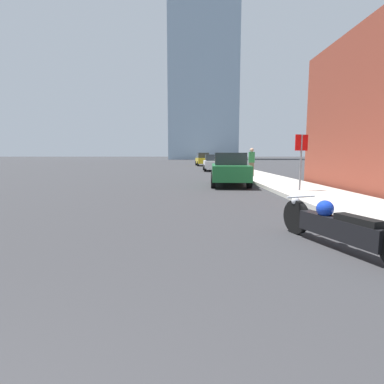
# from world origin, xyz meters

# --- Properties ---
(sidewalk) EXTENTS (2.63, 240.00, 0.15)m
(sidewalk) POSITION_xyz_m (6.24, 40.00, 0.07)
(sidewalk) COLOR #B2ADA3
(sidewalk) RESTS_ON ground_plane
(distant_tower) EXTENTS (20.45, 20.45, 63.58)m
(distant_tower) POSITION_xyz_m (6.35, 97.50, 31.79)
(distant_tower) COLOR #8CA5BC
(distant_tower) RESTS_ON ground_plane
(motorcycle) EXTENTS (1.07, 2.63, 0.76)m
(motorcycle) POSITION_xyz_m (3.89, 4.65, 0.38)
(motorcycle) COLOR black
(motorcycle) RESTS_ON ground_plane
(parked_car_green) EXTENTS (2.08, 4.38, 1.60)m
(parked_car_green) POSITION_xyz_m (3.58, 14.74, 0.81)
(parked_car_green) COLOR #1E6B33
(parked_car_green) RESTS_ON ground_plane
(parked_car_white) EXTENTS (1.88, 3.91, 1.51)m
(parked_car_white) POSITION_xyz_m (3.93, 27.67, 0.76)
(parked_car_white) COLOR silver
(parked_car_white) RESTS_ON ground_plane
(parked_car_yellow) EXTENTS (1.95, 4.54, 1.73)m
(parked_car_yellow) POSITION_xyz_m (3.63, 40.17, 0.85)
(parked_car_yellow) COLOR gold
(parked_car_yellow) RESTS_ON ground_plane
(stop_sign) EXTENTS (0.57, 0.26, 2.12)m
(stop_sign) POSITION_xyz_m (5.82, 11.37, 1.60)
(stop_sign) COLOR slate
(stop_sign) RESTS_ON sidewalk
(pedestrian) EXTENTS (0.36, 0.25, 1.77)m
(pedestrian) POSITION_xyz_m (5.61, 19.09, 1.07)
(pedestrian) COLOR brown
(pedestrian) RESTS_ON sidewalk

